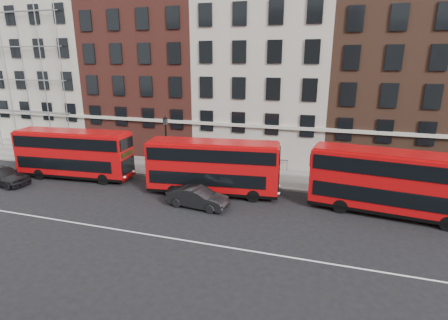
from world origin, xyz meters
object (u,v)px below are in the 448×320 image
(bus_c, at_px, (391,182))
(car_front, at_px, (198,197))
(bus_a, at_px, (74,153))
(bus_b, at_px, (213,166))
(car_rear, at_px, (2,175))

(bus_c, xyz_separation_m, car_front, (-12.84, -2.73, -1.63))
(bus_a, xyz_separation_m, car_front, (12.70, -2.72, -1.57))
(bus_b, relative_size, car_rear, 2.11)
(bus_c, relative_size, car_rear, 2.19)
(bus_a, bearing_deg, bus_c, -4.95)
(bus_c, bearing_deg, car_rear, -166.80)
(bus_a, relative_size, bus_b, 1.00)
(bus_a, height_order, bus_b, bus_a)
(bus_b, bearing_deg, bus_c, -7.08)
(bus_b, height_order, bus_c, bus_c)
(car_rear, xyz_separation_m, car_front, (17.47, 0.54, -0.10))
(bus_a, bearing_deg, car_front, -17.07)
(bus_b, distance_m, car_rear, 18.03)
(bus_b, height_order, car_rear, bus_b)
(bus_c, xyz_separation_m, car_rear, (-30.30, -3.27, -1.54))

